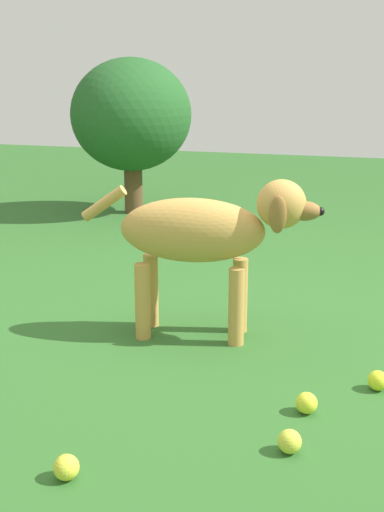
{
  "coord_description": "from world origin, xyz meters",
  "views": [
    {
      "loc": [
        2.33,
        0.64,
        0.96
      ],
      "look_at": [
        0.08,
        -0.22,
        0.32
      ],
      "focal_mm": 44.95,
      "sensor_mm": 36.0,
      "label": 1
    }
  ],
  "objects_px": {
    "tennis_ball_3": "(290,441)",
    "tennis_ball_4": "(378,381)",
    "dog": "(206,233)",
    "tennis_ball_0": "(307,403)",
    "tennis_ball_1": "(66,467)"
  },
  "relations": [
    {
      "from": "tennis_ball_3",
      "to": "tennis_ball_1",
      "type": "bearing_deg",
      "value": -57.24
    },
    {
      "from": "tennis_ball_0",
      "to": "tennis_ball_3",
      "type": "bearing_deg",
      "value": -0.1
    },
    {
      "from": "tennis_ball_0",
      "to": "tennis_ball_1",
      "type": "xyz_separation_m",
      "value": [
        0.55,
        -0.5,
        0.0
      ]
    },
    {
      "from": "tennis_ball_0",
      "to": "tennis_ball_1",
      "type": "relative_size",
      "value": 1.0
    },
    {
      "from": "tennis_ball_3",
      "to": "tennis_ball_4",
      "type": "bearing_deg",
      "value": 158.2
    },
    {
      "from": "tennis_ball_3",
      "to": "tennis_ball_4",
      "type": "relative_size",
      "value": 1.0
    },
    {
      "from": "dog",
      "to": "tennis_ball_0",
      "type": "bearing_deg",
      "value": -55.4
    },
    {
      "from": "tennis_ball_1",
      "to": "tennis_ball_3",
      "type": "bearing_deg",
      "value": 122.76
    },
    {
      "from": "dog",
      "to": "tennis_ball_1",
      "type": "bearing_deg",
      "value": -101.2
    },
    {
      "from": "dog",
      "to": "tennis_ball_1",
      "type": "height_order",
      "value": "dog"
    },
    {
      "from": "tennis_ball_0",
      "to": "tennis_ball_3",
      "type": "distance_m",
      "value": 0.23
    },
    {
      "from": "dog",
      "to": "tennis_ball_1",
      "type": "relative_size",
      "value": 13.97
    },
    {
      "from": "tennis_ball_3",
      "to": "dog",
      "type": "bearing_deg",
      "value": -145.2
    },
    {
      "from": "dog",
      "to": "tennis_ball_0",
      "type": "distance_m",
      "value": 0.8
    },
    {
      "from": "tennis_ball_4",
      "to": "tennis_ball_3",
      "type": "bearing_deg",
      "value": -21.8
    }
  ]
}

